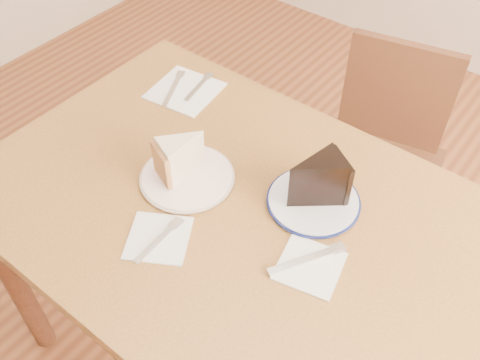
# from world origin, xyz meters

# --- Properties ---
(ground) EXTENTS (4.00, 4.00, 0.00)m
(ground) POSITION_xyz_m (0.00, 0.00, 0.00)
(ground) COLOR #4D2614
(ground) RESTS_ON ground
(table) EXTENTS (1.20, 0.80, 0.75)m
(table) POSITION_xyz_m (0.00, 0.00, 0.65)
(table) COLOR #553617
(table) RESTS_ON ground
(chair_far) EXTENTS (0.47, 0.47, 0.81)m
(chair_far) POSITION_xyz_m (0.07, 0.64, 0.45)
(chair_far) COLOR #32190F
(chair_far) RESTS_ON ground
(plate_cream) EXTENTS (0.21, 0.21, 0.01)m
(plate_cream) POSITION_xyz_m (-0.14, -0.00, 0.76)
(plate_cream) COLOR white
(plate_cream) RESTS_ON table
(plate_navy) EXTENTS (0.20, 0.20, 0.01)m
(plate_navy) POSITION_xyz_m (0.13, 0.12, 0.76)
(plate_navy) COLOR white
(plate_navy) RESTS_ON table
(carrot_cake) EXTENTS (0.11, 0.12, 0.09)m
(carrot_cake) POSITION_xyz_m (-0.16, 0.01, 0.81)
(carrot_cake) COLOR beige
(carrot_cake) RESTS_ON plate_cream
(chocolate_cake) EXTENTS (0.13, 0.15, 0.10)m
(chocolate_cake) POSITION_xyz_m (0.12, 0.11, 0.81)
(chocolate_cake) COLOR black
(chocolate_cake) RESTS_ON plate_navy
(napkin_cream) EXTENTS (0.17, 0.17, 0.00)m
(napkin_cream) POSITION_xyz_m (-0.07, -0.17, 0.75)
(napkin_cream) COLOR white
(napkin_cream) RESTS_ON table
(napkin_navy) EXTENTS (0.15, 0.15, 0.00)m
(napkin_navy) POSITION_xyz_m (0.22, -0.03, 0.75)
(napkin_navy) COLOR white
(napkin_navy) RESTS_ON table
(napkin_spare) EXTENTS (0.19, 0.19, 0.00)m
(napkin_spare) POSITION_xyz_m (-0.37, 0.25, 0.75)
(napkin_spare) COLOR white
(napkin_spare) RESTS_ON table
(fork_cream) EXTENTS (0.02, 0.14, 0.00)m
(fork_cream) POSITION_xyz_m (-0.07, -0.18, 0.76)
(fork_cream) COLOR white
(fork_cream) RESTS_ON napkin_cream
(knife_navy) EXTENTS (0.10, 0.16, 0.00)m
(knife_navy) POSITION_xyz_m (0.20, -0.02, 0.76)
(knife_navy) COLOR silver
(knife_navy) RESTS_ON napkin_navy
(fork_spare) EXTENTS (0.04, 0.14, 0.00)m
(fork_spare) POSITION_xyz_m (-0.35, 0.28, 0.76)
(fork_spare) COLOR silver
(fork_spare) RESTS_ON napkin_spare
(knife_spare) EXTENTS (0.08, 0.15, 0.00)m
(knife_spare) POSITION_xyz_m (-0.40, 0.23, 0.76)
(knife_spare) COLOR silver
(knife_spare) RESTS_ON napkin_spare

